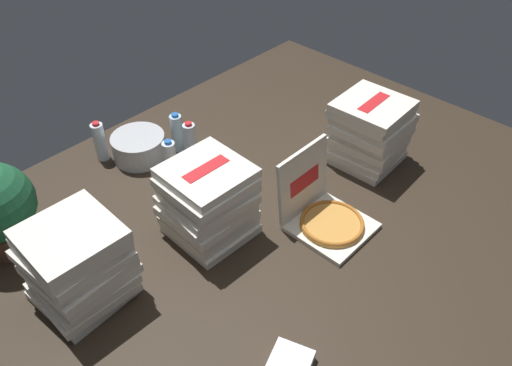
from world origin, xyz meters
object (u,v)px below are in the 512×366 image
(open_pizza_box, at_px, (324,213))
(pizza_stack_left_far, at_px, (370,132))
(pizza_stack_right_near, at_px, (78,264))
(water_bottle_0, at_px, (177,133))
(water_bottle_1, at_px, (170,160))
(water_bottle_2, at_px, (190,142))
(ice_bucket, at_px, (139,147))
(water_bottle_3, at_px, (100,141))
(napkin_pile, at_px, (290,364))
(pizza_stack_right_far, at_px, (208,202))

(open_pizza_box, distance_m, pizza_stack_left_far, 0.59)
(pizza_stack_right_near, relative_size, water_bottle_0, 1.58)
(open_pizza_box, xyz_separation_m, water_bottle_1, (-0.27, 0.80, 0.04))
(pizza_stack_right_near, xyz_separation_m, water_bottle_2, (0.91, 0.38, -0.07))
(pizza_stack_left_far, relative_size, pizza_stack_right_near, 1.02)
(ice_bucket, xyz_separation_m, water_bottle_3, (-0.15, 0.14, 0.04))
(pizza_stack_right_near, bearing_deg, ice_bucket, 39.58)
(ice_bucket, height_order, napkin_pile, ice_bucket)
(pizza_stack_left_far, relative_size, pizza_stack_right_far, 0.99)
(pizza_stack_left_far, height_order, pizza_stack_right_far, same)
(water_bottle_3, xyz_separation_m, napkin_pile, (-0.25, -1.57, -0.09))
(water_bottle_0, relative_size, water_bottle_3, 1.00)
(pizza_stack_right_far, bearing_deg, pizza_stack_right_near, 170.16)
(pizza_stack_left_far, xyz_separation_m, napkin_pile, (-1.24, -0.51, -0.16))
(pizza_stack_left_far, xyz_separation_m, pizza_stack_right_far, (-0.96, 0.22, 0.00))
(open_pizza_box, xyz_separation_m, water_bottle_0, (-0.09, 0.96, 0.04))
(pizza_stack_right_near, height_order, water_bottle_2, pizza_stack_right_near)
(pizza_stack_right_far, relative_size, ice_bucket, 1.33)
(water_bottle_1, height_order, water_bottle_3, same)
(water_bottle_0, xyz_separation_m, water_bottle_3, (-0.34, 0.24, 0.00))
(ice_bucket, bearing_deg, pizza_stack_right_near, -140.42)
(water_bottle_2, relative_size, water_bottle_3, 1.00)
(pizza_stack_left_far, relative_size, water_bottle_0, 1.62)
(water_bottle_2, bearing_deg, water_bottle_0, 87.03)
(pizza_stack_right_near, relative_size, napkin_pile, 2.52)
(napkin_pile, bearing_deg, water_bottle_1, 70.66)
(pizza_stack_right_far, height_order, pizza_stack_right_near, pizza_stack_right_far)
(pizza_stack_left_far, xyz_separation_m, water_bottle_1, (-0.83, 0.66, -0.07))
(napkin_pile, bearing_deg, pizza_stack_right_far, 69.30)
(water_bottle_1, bearing_deg, napkin_pile, -109.34)
(open_pizza_box, distance_m, pizza_stack_right_near, 1.11)
(water_bottle_0, bearing_deg, water_bottle_3, 144.69)
(pizza_stack_right_near, bearing_deg, water_bottle_2, 22.67)
(pizza_stack_left_far, xyz_separation_m, water_bottle_2, (-0.65, 0.71, -0.07))
(open_pizza_box, xyz_separation_m, water_bottle_3, (-0.43, 1.20, 0.04))
(pizza_stack_left_far, distance_m, napkin_pile, 1.35)
(ice_bucket, xyz_separation_m, water_bottle_2, (0.19, -0.22, 0.04))
(open_pizza_box, bearing_deg, pizza_stack_right_far, 138.30)
(napkin_pile, bearing_deg, ice_bucket, 74.39)
(napkin_pile, bearing_deg, water_bottle_3, 80.89)
(open_pizza_box, distance_m, pizza_stack_right_far, 0.56)
(pizza_stack_right_far, bearing_deg, open_pizza_box, -41.70)
(pizza_stack_left_far, relative_size, ice_bucket, 1.31)
(pizza_stack_right_far, distance_m, pizza_stack_right_near, 0.61)
(ice_bucket, bearing_deg, napkin_pile, -105.61)
(water_bottle_1, relative_size, water_bottle_2, 1.00)
(pizza_stack_left_far, relative_size, water_bottle_2, 1.62)
(ice_bucket, relative_size, water_bottle_0, 1.23)
(open_pizza_box, height_order, water_bottle_1, open_pizza_box)
(water_bottle_0, height_order, water_bottle_3, same)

